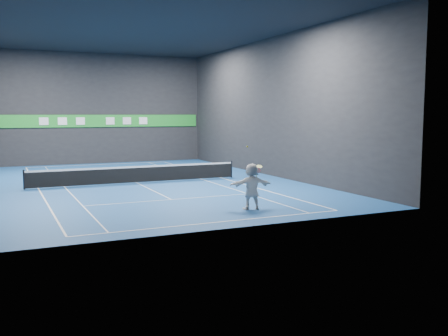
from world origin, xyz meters
name	(u,v)px	position (x,y,z in m)	size (l,w,h in m)	color
ground	(137,183)	(0.00, 0.00, 0.00)	(26.00, 26.00, 0.00)	navy
ceiling	(134,27)	(0.00, 0.00, 9.00)	(26.00, 26.00, 0.00)	black
wall_back	(95,109)	(0.00, 13.00, 4.50)	(18.00, 0.10, 9.00)	black
wall_front	(231,101)	(0.00, -13.00, 4.50)	(18.00, 0.10, 9.00)	black
wall_right	(270,107)	(9.00, 0.00, 4.50)	(0.10, 26.00, 9.00)	black
baseline_near	(218,222)	(0.00, -11.89, 0.00)	(10.98, 0.08, 0.01)	white
baseline_far	(99,165)	(0.00, 11.89, 0.00)	(10.98, 0.08, 0.01)	white
sideline_doubles_left	(38,189)	(-5.49, 0.00, 0.00)	(0.08, 23.78, 0.01)	white
sideline_doubles_right	(221,178)	(5.49, 0.00, 0.00)	(0.08, 23.78, 0.01)	white
sideline_singles_left	(65,187)	(-4.11, 0.00, 0.00)	(0.06, 23.78, 0.01)	white
sideline_singles_right	(201,179)	(4.11, 0.00, 0.00)	(0.06, 23.78, 0.01)	white
service_line_near	(172,200)	(0.00, -6.40, 0.00)	(8.23, 0.06, 0.01)	white
service_line_far	(114,172)	(0.00, 6.40, 0.00)	(8.23, 0.06, 0.01)	white
center_service_line	(137,183)	(0.00, 0.00, 0.00)	(0.06, 12.80, 0.01)	white
player	(252,186)	(2.32, -10.15, 0.99)	(1.84, 0.58, 1.98)	white
tennis_ball	(247,147)	(2.10, -10.17, 2.69)	(0.07, 0.07, 0.07)	yellow
tennis_net	(137,174)	(0.00, 0.00, 0.54)	(12.50, 0.10, 1.07)	black
sponsor_banner	(95,121)	(0.00, 12.93, 3.50)	(17.64, 0.11, 1.00)	green
tennis_racket	(257,170)	(2.62, -10.10, 1.65)	(0.51, 0.35, 0.64)	red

